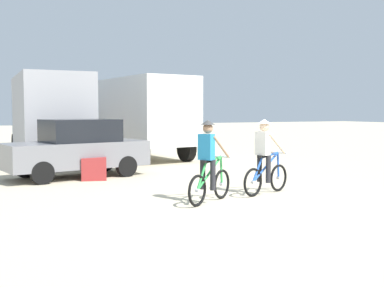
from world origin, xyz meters
TOP-DOWN VIEW (x-y plane):
  - ground_plane at (0.00, 0.00)m, footprint 120.00×120.00m
  - box_truck_grey_hauler at (-2.62, 10.70)m, footprint 2.48×6.79m
  - box_truck_white_box at (1.08, 10.69)m, footprint 3.12×6.97m
  - sedan_parked at (-2.55, 5.95)m, footprint 4.44×2.47m
  - cyclist_orange_shirt at (-0.84, 0.64)m, footprint 1.51×0.95m
  - cyclist_cowboy_hat at (0.89, 1.00)m, footprint 1.65×0.72m
  - supply_crate at (-2.22, 5.23)m, footprint 0.87×0.87m

SIDE VIEW (x-z plane):
  - ground_plane at x=0.00m, z-range 0.00..0.00m
  - supply_crate at x=-2.22m, z-range 0.00..0.66m
  - cyclist_orange_shirt at x=-0.84m, z-range -0.06..1.76m
  - cyclist_cowboy_hat at x=0.89m, z-range -0.06..1.76m
  - sedan_parked at x=-2.55m, z-range 0.00..1.76m
  - box_truck_grey_hauler at x=-2.62m, z-range 0.20..3.55m
  - box_truck_white_box at x=1.08m, z-range 0.20..3.55m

